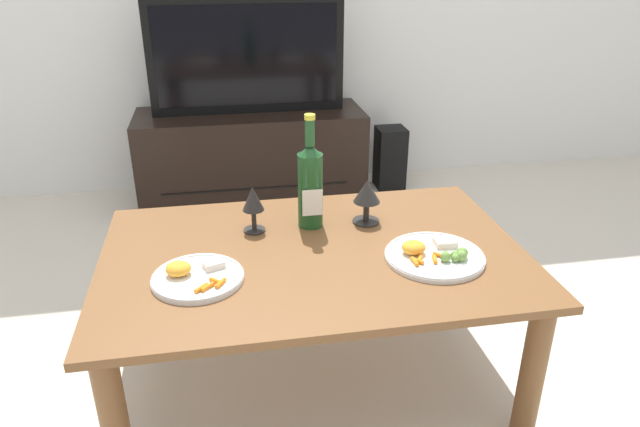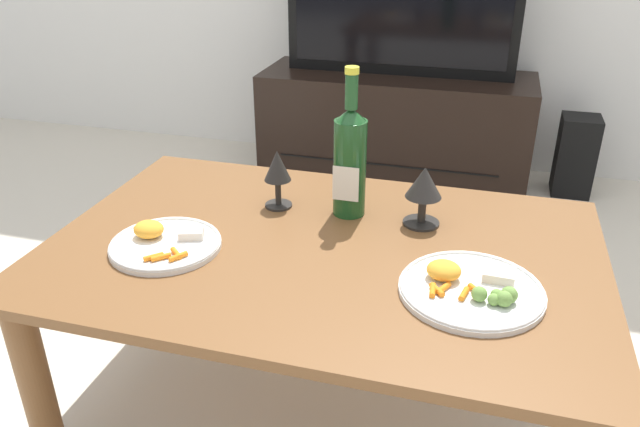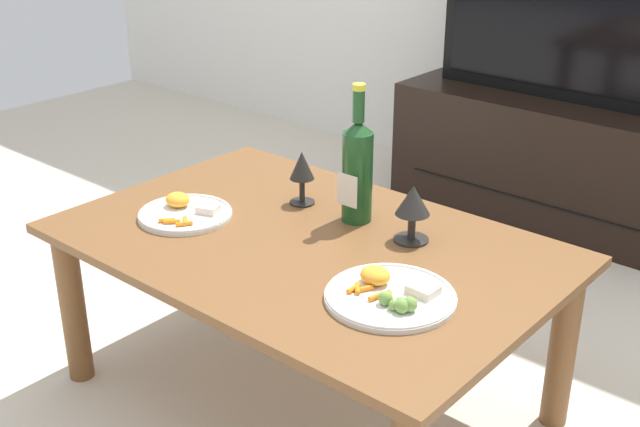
{
  "view_description": "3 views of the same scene",
  "coord_description": "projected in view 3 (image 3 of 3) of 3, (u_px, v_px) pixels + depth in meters",
  "views": [
    {
      "loc": [
        -0.25,
        -1.51,
        1.32
      ],
      "look_at": [
        0.03,
        0.03,
        0.59
      ],
      "focal_mm": 32.56,
      "sensor_mm": 36.0,
      "label": 1
    },
    {
      "loc": [
        0.33,
        -1.19,
        1.19
      ],
      "look_at": [
        -0.02,
        0.05,
        0.54
      ],
      "focal_mm": 34.66,
      "sensor_mm": 36.0,
      "label": 2
    },
    {
      "loc": [
        1.23,
        -1.38,
        1.38
      ],
      "look_at": [
        0.0,
        0.05,
        0.54
      ],
      "focal_mm": 45.4,
      "sensor_mm": 36.0,
      "label": 3
    }
  ],
  "objects": [
    {
      "name": "dining_table",
      "position": [
        307.0,
        266.0,
        2.08
      ],
      "size": [
        1.26,
        0.82,
        0.49
      ],
      "color": "brown",
      "rests_on": "ground_plane"
    },
    {
      "name": "tv_screen",
      "position": [
        563.0,
        22.0,
        3.06
      ],
      "size": [
        1.02,
        0.05,
        0.6
      ],
      "color": "black",
      "rests_on": "tv_stand"
    },
    {
      "name": "tv_stand",
      "position": [
        547.0,
        158.0,
        3.28
      ],
      "size": [
        1.23,
        0.45,
        0.5
      ],
      "color": "black",
      "rests_on": "ground_plane"
    },
    {
      "name": "wine_bottle",
      "position": [
        357.0,
        168.0,
        2.1
      ],
      "size": [
        0.08,
        0.08,
        0.37
      ],
      "color": "#19471E",
      "rests_on": "dining_table"
    },
    {
      "name": "ground_plane",
      "position": [
        308.0,
        397.0,
        2.25
      ],
      "size": [
        6.4,
        6.4,
        0.0
      ],
      "primitive_type": "plane",
      "color": "beige"
    },
    {
      "name": "dinner_plate_right",
      "position": [
        390.0,
        294.0,
        1.77
      ],
      "size": [
        0.29,
        0.29,
        0.05
      ],
      "color": "white",
      "rests_on": "dining_table"
    },
    {
      "name": "goblet_left",
      "position": [
        302.0,
        169.0,
        2.23
      ],
      "size": [
        0.07,
        0.07,
        0.15
      ],
      "color": "black",
      "rests_on": "dining_table"
    },
    {
      "name": "dinner_plate_left",
      "position": [
        185.0,
        212.0,
        2.18
      ],
      "size": [
        0.25,
        0.25,
        0.05
      ],
      "color": "white",
      "rests_on": "dining_table"
    },
    {
      "name": "goblet_right",
      "position": [
        413.0,
        204.0,
        2.01
      ],
      "size": [
        0.09,
        0.09,
        0.15
      ],
      "color": "black",
      "rests_on": "dining_table"
    }
  ]
}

